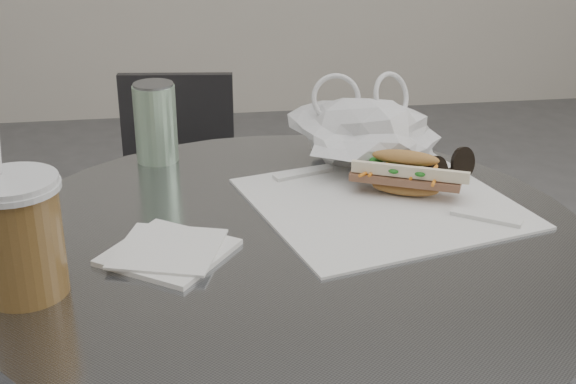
{
  "coord_description": "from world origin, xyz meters",
  "views": [
    {
      "loc": [
        -0.12,
        -0.67,
        1.18
      ],
      "look_at": [
        0.0,
        0.23,
        0.79
      ],
      "focal_mm": 50.0,
      "sensor_mm": 36.0,
      "label": 1
    }
  ],
  "objects": [
    {
      "name": "banh_mi",
      "position": [
        0.17,
        0.31,
        0.77
      ],
      "size": [
        0.19,
        0.14,
        0.06
      ],
      "rotation": [
        0.0,
        0.0,
        -0.43
      ],
      "color": "#A7753F",
      "rests_on": "sandwich_paper"
    },
    {
      "name": "plastic_bag",
      "position": [
        0.14,
        0.42,
        0.79
      ],
      "size": [
        0.24,
        0.2,
        0.1
      ],
      "primitive_type": null,
      "rotation": [
        0.0,
        0.0,
        0.25
      ],
      "color": "silver",
      "rests_on": "cafe_table"
    },
    {
      "name": "chair_far",
      "position": [
        -0.15,
        1.12,
        0.3
      ],
      "size": [
        0.35,
        0.37,
        0.67
      ],
      "rotation": [
        0.0,
        0.0,
        3.02
      ],
      "color": "#2C2C2E",
      "rests_on": "ground"
    },
    {
      "name": "sunglasses",
      "position": [
        0.25,
        0.35,
        0.76
      ],
      "size": [
        0.1,
        0.07,
        0.05
      ],
      "rotation": [
        0.0,
        0.0,
        0.53
      ],
      "color": "black",
      "rests_on": "cafe_table"
    },
    {
      "name": "napkin_stack",
      "position": [
        -0.15,
        0.18,
        0.74
      ],
      "size": [
        0.18,
        0.18,
        0.01
      ],
      "color": "white",
      "rests_on": "cafe_table"
    },
    {
      "name": "sandwich_paper",
      "position": [
        0.14,
        0.28,
        0.74
      ],
      "size": [
        0.39,
        0.38,
        0.0
      ],
      "primitive_type": "cube",
      "rotation": [
        0.0,
        0.0,
        0.26
      ],
      "color": "white",
      "rests_on": "cafe_table"
    },
    {
      "name": "drink_can",
      "position": [
        -0.16,
        0.49,
        0.8
      ],
      "size": [
        0.06,
        0.06,
        0.12
      ],
      "color": "#5DA068",
      "rests_on": "cafe_table"
    },
    {
      "name": "iced_coffee",
      "position": [
        -0.3,
        0.11,
        0.81
      ],
      "size": [
        0.1,
        0.1,
        0.28
      ],
      "color": "brown",
      "rests_on": "cafe_table"
    }
  ]
}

